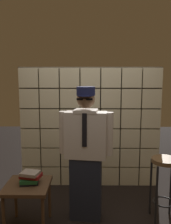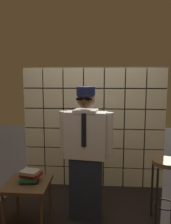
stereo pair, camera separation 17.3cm
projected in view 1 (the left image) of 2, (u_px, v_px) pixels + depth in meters
name	position (u px, v px, depth m)	size (l,w,h in m)	color
glass_block_wall	(90.00, 128.00, 3.87)	(2.32, 0.10, 1.99)	beige
standing_person	(86.00, 152.00, 2.92)	(0.68, 0.32, 1.70)	#1E2333
bar_stool	(165.00, 175.00, 2.91)	(0.34, 0.34, 0.81)	brown
side_table	(28.00, 190.00, 2.78)	(0.52, 0.52, 0.55)	#513823
book_stack	(30.00, 177.00, 2.78)	(0.27, 0.23, 0.15)	black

